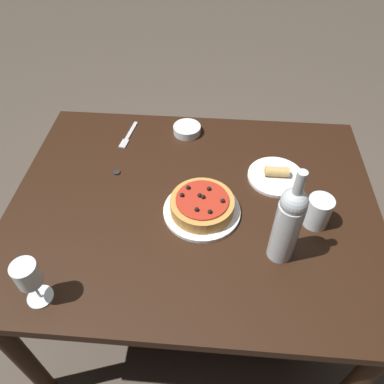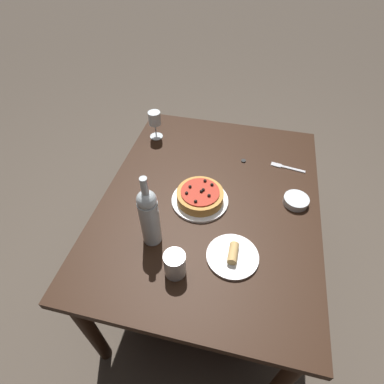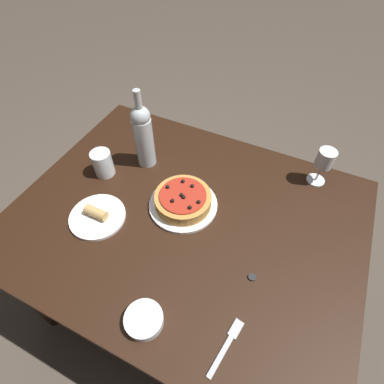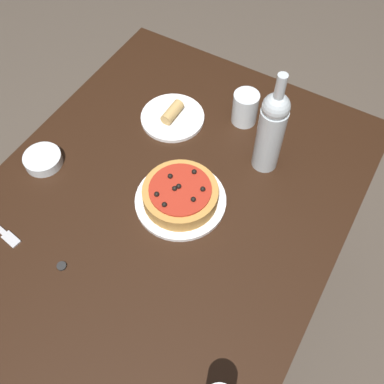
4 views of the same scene
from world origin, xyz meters
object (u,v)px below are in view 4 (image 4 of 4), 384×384
Objects in this scene: wine_bottle at (271,130)px; water_cup at (245,108)px; side_bowl at (43,160)px; fork at (0,229)px; pizza at (180,194)px; bottle_cap at (62,266)px; side_plate at (173,117)px; dinner_plate at (181,200)px; dining_table at (163,219)px.

wine_bottle is 3.15× the size of water_cup.
side_bowl reaches higher than fork.
pizza is 1.87× the size of side_bowl.
pizza is 8.49× the size of bottle_cap.
side_plate is at bearing -144.34° from pizza.
dinner_plate is 0.48m from fork.
dinner_plate is 0.75× the size of wine_bottle.
bottle_cap is (0.23, 0.25, -0.01)m from side_bowl.
dinner_plate reaches higher than bottle_cap.
dining_table is at bearing 26.08° from side_plate.
side_plate is at bearing 145.30° from side_bowl.
dining_table is 0.33m from side_plate.
pizza is 0.36m from water_cup.
dinner_plate is 0.31m from side_plate.
wine_bottle is at bearing 87.68° from side_plate.
side_plate is at bearing -144.34° from dinner_plate.
side_plate is (-0.56, 0.19, 0.01)m from fork.
fork is at bearing -29.47° from water_cup.
dinner_plate is 1.22× the size of pizza.
water_cup is 0.77m from fork.
dinner_plate is 0.31m from wine_bottle.
wine_bottle is 13.75× the size of bottle_cap.
dinner_plate is at bearing 168.52° from pizza.
pizza is (0.00, -0.00, 0.03)m from dinner_plate.
fork is 6.99× the size of bottle_cap.
side_plate is at bearing -60.98° from water_cup.
wine_bottle is at bearing 149.30° from pizza.
pizza is (-0.03, 0.04, 0.12)m from dining_table.
side_bowl is 0.55× the size of side_plate.
wine_bottle is (-0.27, 0.18, 0.23)m from dining_table.
pizza is at bearing 101.70° from side_bowl.
fork is at bearing -49.25° from dinner_plate.
wine_bottle is 3.04× the size of side_bowl.
wine_bottle is at bearing 145.55° from dining_table.
side_bowl is at bearing -43.88° from water_cup.
wine_bottle reaches higher than side_plate.
side_bowl is at bearing -132.23° from bottle_cap.
water_cup is 0.97× the size of side_bowl.
side_plate is (-0.28, -0.14, 0.10)m from dining_table.
dining_table is 0.13m from pizza.
dinner_plate is 0.36m from water_cup.
side_bowl is 4.53× the size of bottle_cap.
side_plate reaches higher than dining_table.
dinner_plate is 1.26× the size of side_plate.
pizza is 0.29m from wine_bottle.
dining_table is at bearing -54.79° from dinner_plate.
wine_bottle is at bearing 151.61° from bottle_cap.
side_plate is (-0.01, -0.32, -0.13)m from wine_bottle.
bottle_cap is at bearing -26.58° from pizza.
fork is at bearing -49.25° from pizza.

